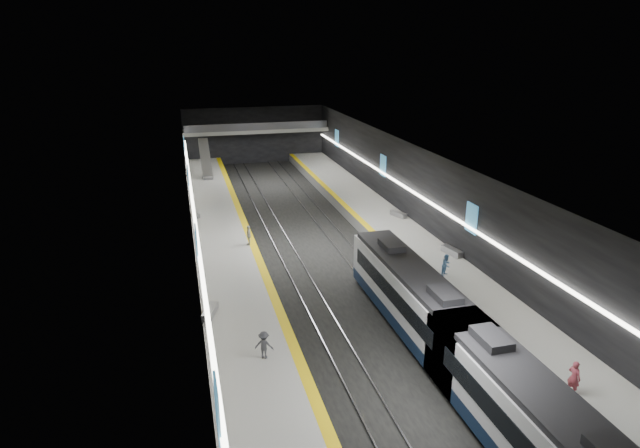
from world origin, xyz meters
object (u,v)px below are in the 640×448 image
object	(u,v)px
escalator	(205,158)
passenger_left_a	(249,235)
bench_right_near	(452,251)
passenger_left_b	(264,345)
bench_left_far	(196,214)
bench_left_near	(210,312)
bench_right_far	(398,214)
train	(463,349)
passenger_right_a	(574,378)
passenger_right_b	(446,265)

from	to	relation	value
escalator	passenger_left_a	xyz separation A→B (m)	(1.89, -26.19, -1.07)
bench_right_near	passenger_left_b	size ratio (longest dim) A/B	1.34
bench_left_far	passenger_left_b	xyz separation A→B (m)	(2.44, -25.54, 0.56)
bench_left_near	bench_right_far	size ratio (longest dim) A/B	1.04
bench_left_far	passenger_left_a	size ratio (longest dim) A/B	1.07
bench_left_near	passenger_left_a	distance (m)	11.94
train	passenger_left_b	bearing A→B (deg)	159.30
bench_right_near	passenger_right_a	bearing A→B (deg)	-110.96
bench_right_near	passenger_right_a	distance (m)	17.51
escalator	passenger_right_a	distance (m)	51.58
bench_left_far	passenger_right_a	world-z (taller)	passenger_right_a
bench_left_far	passenger_right_b	bearing A→B (deg)	-52.25
passenger_right_b	passenger_left_a	size ratio (longest dim) A/B	0.96
passenger_right_b	passenger_left_a	xyz separation A→B (m)	(-12.79, 9.60, 0.03)
bench_left_near	bench_left_far	xyz separation A→B (m)	(0.03, 20.11, -0.02)
bench_right_near	passenger_left_b	bearing A→B (deg)	-158.95
passenger_right_b	passenger_left_a	distance (m)	15.99
passenger_right_a	passenger_right_b	bearing A→B (deg)	-18.59
bench_left_far	bench_right_far	world-z (taller)	bench_right_far
bench_left_far	bench_right_far	bearing A→B (deg)	-19.63
passenger_right_a	passenger_left_b	xyz separation A→B (m)	(-13.67, 6.70, -0.10)
bench_left_far	passenger_left_b	world-z (taller)	passenger_left_b
escalator	bench_left_far	distance (m)	17.55
bench_right_far	train	bearing A→B (deg)	-125.34
passenger_left_a	passenger_right_b	bearing A→B (deg)	61.69
train	passenger_right_b	distance (m)	11.70
passenger_right_a	passenger_left_b	size ratio (longest dim) A/B	1.13
train	passenger_right_b	world-z (taller)	train
escalator	bench_left_far	size ratio (longest dim) A/B	4.54
bench_right_near	passenger_left_a	size ratio (longest dim) A/B	1.25
passenger_left_a	passenger_left_b	size ratio (longest dim) A/B	1.07
bench_right_far	passenger_right_a	xyz separation A→B (m)	(-2.49, -27.16, 0.64)
passenger_right_b	passenger_left_b	distance (m)	15.90
bench_left_far	passenger_right_b	xyz separation A→B (m)	(16.65, -18.43, 0.58)
train	bench_left_far	world-z (taller)	train
bench_right_near	passenger_right_b	size ratio (longest dim) A/B	1.30
bench_left_near	bench_left_far	size ratio (longest dim) A/B	1.11
train	bench_right_far	distance (m)	24.98
bench_left_far	passenger_right_b	size ratio (longest dim) A/B	1.11
bench_right_near	escalator	bearing A→B (deg)	106.20
bench_right_near	passenger_right_b	bearing A→B (deg)	-135.47
passenger_right_a	passenger_left_a	bearing A→B (deg)	11.27
train	bench_left_near	size ratio (longest dim) A/B	13.86
train	bench_right_near	world-z (taller)	train
escalator	bench_right_far	world-z (taller)	escalator
bench_left_far	bench_right_near	world-z (taller)	bench_right_near
train	passenger_right_b	size ratio (longest dim) A/B	17.06
train	passenger_left_a	world-z (taller)	train
passenger_right_a	bench_left_near	bearing A→B (deg)	36.71
train	passenger_left_b	distance (m)	10.20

